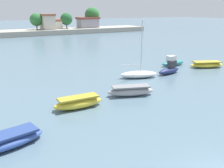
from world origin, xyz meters
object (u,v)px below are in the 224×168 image
(moored_boat_4, at_px, (139,74))
(moored_boat_7, at_px, (207,65))
(moored_boat_6, at_px, (173,62))
(moored_boat_2, at_px, (78,103))
(moored_boat_5, at_px, (169,70))
(moored_boat_1, at_px, (7,141))
(moored_boat_3, at_px, (131,91))

(moored_boat_4, xyz_separation_m, moored_boat_7, (11.87, -0.26, -0.03))
(moored_boat_6, bearing_deg, moored_boat_2, -155.93)
(moored_boat_5, relative_size, moored_boat_7, 0.77)
(moored_boat_4, height_order, moored_boat_6, moored_boat_4)
(moored_boat_4, relative_size, moored_boat_7, 1.34)
(moored_boat_2, bearing_deg, moored_boat_5, 20.66)
(moored_boat_2, xyz_separation_m, moored_boat_7, (22.20, 5.26, -0.06))
(moored_boat_2, bearing_deg, moored_boat_6, 26.28)
(moored_boat_6, bearing_deg, moored_boat_1, -154.20)
(moored_boat_4, bearing_deg, moored_boat_7, 18.48)
(moored_boat_5, bearing_deg, moored_boat_1, -167.71)
(moored_boat_1, height_order, moored_boat_3, moored_boat_3)
(moored_boat_2, distance_m, moored_boat_4, 11.71)
(moored_boat_5, xyz_separation_m, moored_boat_6, (3.74, 3.43, -0.02))
(moored_boat_3, bearing_deg, moored_boat_5, 46.50)
(moored_boat_1, relative_size, moored_boat_3, 1.01)
(moored_boat_3, xyz_separation_m, moored_boat_4, (4.64, 5.07, -0.03))
(moored_boat_4, xyz_separation_m, moored_boat_5, (4.66, -0.35, 0.10))
(moored_boat_3, relative_size, moored_boat_7, 0.92)
(moored_boat_2, relative_size, moored_boat_5, 1.08)
(moored_boat_1, height_order, moored_boat_6, moored_boat_6)
(moored_boat_4, height_order, moored_boat_7, moored_boat_4)
(moored_boat_1, xyz_separation_m, moored_boat_6, (25.01, 12.41, 0.10))
(moored_boat_3, bearing_deg, moored_boat_7, 35.84)
(moored_boat_3, distance_m, moored_boat_7, 17.20)
(moored_boat_1, xyz_separation_m, moored_boat_7, (28.47, 9.07, -0.00))
(moored_boat_4, bearing_deg, moored_boat_6, 39.84)
(moored_boat_1, distance_m, moored_boat_2, 7.34)
(moored_boat_3, xyz_separation_m, moored_boat_5, (9.31, 4.72, 0.08))
(moored_boat_5, bearing_deg, moored_boat_7, -9.90)
(moored_boat_6, xyz_separation_m, moored_boat_7, (3.46, -3.34, -0.11))
(moored_boat_4, bearing_deg, moored_boat_1, -130.92)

